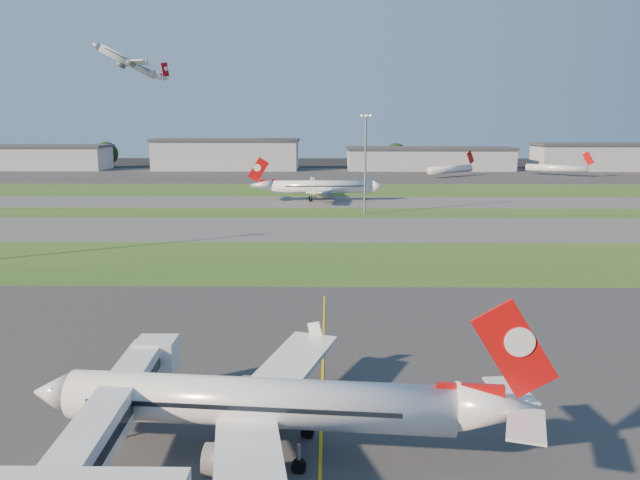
{
  "coord_description": "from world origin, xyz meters",
  "views": [
    {
      "loc": [
        5.55,
        -54.09,
        24.32
      ],
      "look_at": [
        4.29,
        35.56,
        7.0
      ],
      "focal_mm": 35.0,
      "sensor_mm": 36.0,
      "label": 1
    }
  ],
  "objects_px": {
    "mini_jet_near": "(451,169)",
    "airliner_taxiing": "(321,187)",
    "jet_bridge": "(102,425)",
    "mini_jet_far": "(557,168)",
    "light_mast_centre": "(365,157)",
    "airliner_parked": "(263,404)"
  },
  "relations": [
    {
      "from": "airliner_parked",
      "to": "airliner_taxiing",
      "type": "distance_m",
      "value": 147.13
    },
    {
      "from": "jet_bridge",
      "to": "mini_jet_near",
      "type": "bearing_deg",
      "value": 73.65
    },
    {
      "from": "airliner_taxiing",
      "to": "mini_jet_near",
      "type": "bearing_deg",
      "value": -126.51
    },
    {
      "from": "jet_bridge",
      "to": "mini_jet_near",
      "type": "xyz_separation_m",
      "value": [
        68.1,
        232.17,
        -0.73
      ]
    },
    {
      "from": "airliner_parked",
      "to": "light_mast_centre",
      "type": "distance_m",
      "value": 120.99
    },
    {
      "from": "jet_bridge",
      "to": "mini_jet_near",
      "type": "height_order",
      "value": "mini_jet_near"
    },
    {
      "from": "mini_jet_near",
      "to": "mini_jet_far",
      "type": "distance_m",
      "value": 48.63
    },
    {
      "from": "jet_bridge",
      "to": "light_mast_centre",
      "type": "bearing_deg",
      "value": 78.62
    },
    {
      "from": "jet_bridge",
      "to": "airliner_taxiing",
      "type": "bearing_deg",
      "value": 85.06
    },
    {
      "from": "airliner_taxiing",
      "to": "mini_jet_far",
      "type": "xyz_separation_m",
      "value": [
        103.21,
        88.44,
        -0.88
      ]
    },
    {
      "from": "airliner_parked",
      "to": "mini_jet_far",
      "type": "xyz_separation_m",
      "value": [
        105.65,
        235.54,
        -0.59
      ]
    },
    {
      "from": "airliner_taxiing",
      "to": "light_mast_centre",
      "type": "xyz_separation_m",
      "value": [
        11.79,
        -27.46,
        10.65
      ]
    },
    {
      "from": "airliner_taxiing",
      "to": "mini_jet_near",
      "type": "height_order",
      "value": "airliner_taxiing"
    },
    {
      "from": "mini_jet_far",
      "to": "mini_jet_near",
      "type": "bearing_deg",
      "value": -138.94
    },
    {
      "from": "mini_jet_near",
      "to": "light_mast_centre",
      "type": "xyz_separation_m",
      "value": [
        -43.29,
        -108.93,
        11.53
      ]
    },
    {
      "from": "mini_jet_near",
      "to": "light_mast_centre",
      "type": "bearing_deg",
      "value": -149.87
    },
    {
      "from": "jet_bridge",
      "to": "light_mast_centre",
      "type": "relative_size",
      "value": 1.04
    },
    {
      "from": "airliner_taxiing",
      "to": "mini_jet_near",
      "type": "distance_m",
      "value": 98.35
    },
    {
      "from": "airliner_taxiing",
      "to": "light_mast_centre",
      "type": "bearing_deg",
      "value": 110.8
    },
    {
      "from": "airliner_parked",
      "to": "mini_jet_near",
      "type": "xyz_separation_m",
      "value": [
        57.52,
        228.58,
        -0.59
      ]
    },
    {
      "from": "airliner_taxiing",
      "to": "mini_jet_far",
      "type": "height_order",
      "value": "airliner_taxiing"
    },
    {
      "from": "mini_jet_near",
      "to": "airliner_taxiing",
      "type": "bearing_deg",
      "value": -162.26
    }
  ]
}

